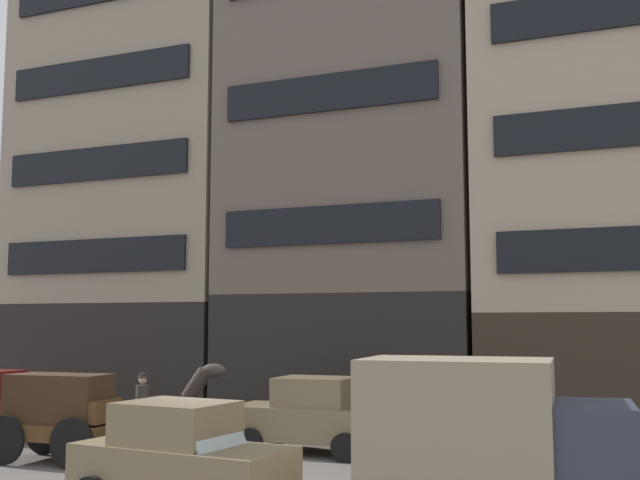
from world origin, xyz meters
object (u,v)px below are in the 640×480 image
at_px(draft_horse, 170,411).
at_px(fire_hydrant_curbside, 72,413).
at_px(pedestrian_officer, 142,403).
at_px(delivery_truck_near, 497,441).
at_px(sedan_dark, 311,415).
at_px(sedan_parked_curb, 181,458).
at_px(cargo_wagon, 60,411).

relative_size(draft_horse, fire_hydrant_curbside, 2.83).
bearing_deg(pedestrian_officer, delivery_truck_near, -29.60).
relative_size(sedan_dark, fire_hydrant_curbside, 4.52).
relative_size(draft_horse, delivery_truck_near, 0.53).
bearing_deg(fire_hydrant_curbside, draft_horse, -35.70).
relative_size(sedan_parked_curb, pedestrian_officer, 2.14).
bearing_deg(pedestrian_officer, sedan_parked_curb, -50.38).
height_order(cargo_wagon, pedestrian_officer, cargo_wagon).
xyz_separation_m(sedan_dark, sedan_parked_curb, (0.26, -6.22, 0.00)).
xyz_separation_m(delivery_truck_near, fire_hydrant_curbside, (-13.95, 7.29, -1.00)).
height_order(pedestrian_officer, fire_hydrant_curbside, pedestrian_officer).
height_order(delivery_truck_near, fire_hydrant_curbside, delivery_truck_near).
distance_m(draft_horse, fire_hydrant_curbside, 8.16).
relative_size(draft_horse, pedestrian_officer, 1.31).
height_order(cargo_wagon, sedan_parked_curb, cargo_wagon).
bearing_deg(fire_hydrant_curbside, sedan_dark, -10.07).
bearing_deg(fire_hydrant_curbside, pedestrian_officer, -21.15).
height_order(sedan_dark, sedan_parked_curb, same).
xyz_separation_m(cargo_wagon, draft_horse, (2.95, 0.00, 0.12)).
height_order(delivery_truck_near, sedan_parked_curb, delivery_truck_near).
distance_m(sedan_parked_curb, pedestrian_officer, 8.28).
bearing_deg(draft_horse, sedan_dark, 59.09).
distance_m(draft_horse, delivery_truck_near, 7.79).
bearing_deg(sedan_dark, delivery_truck_near, -46.76).
bearing_deg(pedestrian_officer, draft_horse, -47.57).
relative_size(delivery_truck_near, pedestrian_officer, 2.48).
xyz_separation_m(draft_horse, sedan_parked_curb, (2.19, -3.00, -0.36)).
xyz_separation_m(draft_horse, delivery_truck_near, (7.36, -2.56, 0.15)).
distance_m(delivery_truck_near, sedan_dark, 7.95).
bearing_deg(delivery_truck_near, sedan_parked_curb, -175.09).
bearing_deg(sedan_parked_curb, sedan_dark, 92.43).
height_order(sedan_parked_curb, pedestrian_officer, sedan_parked_curb).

